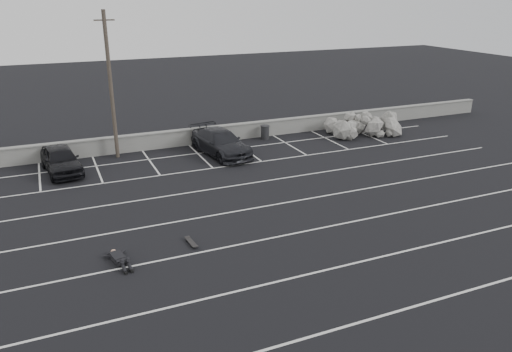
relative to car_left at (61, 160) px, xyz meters
name	(u,v)px	position (x,y,z in m)	size (l,w,h in m)	color
ground	(261,240)	(6.82, -11.65, -0.73)	(120.00, 120.00, 0.00)	black
seawall	(173,138)	(6.82, 2.35, -0.18)	(50.00, 0.45, 1.06)	gray
stall_lines	(222,201)	(6.73, -7.24, -0.72)	(36.00, 20.05, 0.01)	silver
car_left	(61,160)	(0.00, 0.00, 0.00)	(1.72, 4.28, 1.46)	black
car_right	(221,143)	(9.09, -0.40, 0.02)	(2.09, 5.15, 1.50)	black
utility_pole	(111,86)	(3.22, 1.55, 3.54)	(1.12, 0.22, 8.43)	#4C4238
trash_bin	(265,132)	(12.94, 1.63, -0.26)	(0.79, 0.79, 0.93)	#232325
riprap_pile	(365,129)	(19.67, -0.18, -0.27)	(5.77, 3.98, 1.14)	#9B9891
person	(117,255)	(1.30, -10.99, -0.50)	(1.28, 2.36, 0.45)	black
skateboard	(191,242)	(4.15, -10.87, -0.65)	(0.28, 0.84, 0.10)	black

